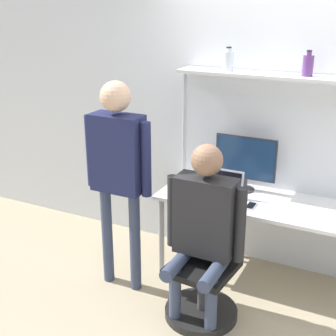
{
  "coord_description": "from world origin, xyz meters",
  "views": [
    {
      "loc": [
        0.67,
        -3.16,
        2.31
      ],
      "look_at": [
        -0.83,
        -0.15,
        1.09
      ],
      "focal_mm": 50.0,
      "sensor_mm": 36.0,
      "label": 1
    }
  ],
  "objects_px": {
    "monitor": "(245,161)",
    "bottle_clear": "(228,61)",
    "cell_phone": "(251,206)",
    "person_seated": "(203,221)",
    "office_chair": "(204,282)",
    "bottle_purple": "(308,65)",
    "person_standing": "(118,160)",
    "laptop": "(225,191)"
  },
  "relations": [
    {
      "from": "monitor",
      "to": "bottle_purple",
      "type": "distance_m",
      "value": 0.94
    },
    {
      "from": "person_standing",
      "to": "office_chair",
      "type": "bearing_deg",
      "value": -4.08
    },
    {
      "from": "person_seated",
      "to": "monitor",
      "type": "bearing_deg",
      "value": 88.45
    },
    {
      "from": "monitor",
      "to": "person_seated",
      "type": "relative_size",
      "value": 0.39
    },
    {
      "from": "monitor",
      "to": "bottle_clear",
      "type": "xyz_separation_m",
      "value": [
        -0.19,
        0.0,
        0.83
      ]
    },
    {
      "from": "cell_phone",
      "to": "person_standing",
      "type": "height_order",
      "value": "person_standing"
    },
    {
      "from": "cell_phone",
      "to": "office_chair",
      "type": "distance_m",
      "value": 0.71
    },
    {
      "from": "monitor",
      "to": "office_chair",
      "type": "distance_m",
      "value": 1.1
    },
    {
      "from": "person_seated",
      "to": "person_standing",
      "type": "xyz_separation_m",
      "value": [
        -0.77,
        0.1,
        0.31
      ]
    },
    {
      "from": "office_chair",
      "to": "bottle_clear",
      "type": "relative_size",
      "value": 4.71
    },
    {
      "from": "monitor",
      "to": "laptop",
      "type": "xyz_separation_m",
      "value": [
        -0.08,
        -0.26,
        -0.2
      ]
    },
    {
      "from": "laptop",
      "to": "cell_phone",
      "type": "xyz_separation_m",
      "value": [
        0.25,
        -0.06,
        -0.06
      ]
    },
    {
      "from": "laptop",
      "to": "cell_phone",
      "type": "bearing_deg",
      "value": -13.44
    },
    {
      "from": "monitor",
      "to": "person_seated",
      "type": "bearing_deg",
      "value": -91.55
    },
    {
      "from": "monitor",
      "to": "laptop",
      "type": "height_order",
      "value": "monitor"
    },
    {
      "from": "person_seated",
      "to": "person_standing",
      "type": "distance_m",
      "value": 0.84
    },
    {
      "from": "person_standing",
      "to": "laptop",
      "type": "bearing_deg",
      "value": 35.75
    },
    {
      "from": "monitor",
      "to": "bottle_clear",
      "type": "distance_m",
      "value": 0.85
    },
    {
      "from": "bottle_clear",
      "to": "office_chair",
      "type": "bearing_deg",
      "value": -78.25
    },
    {
      "from": "cell_phone",
      "to": "bottle_clear",
      "type": "relative_size",
      "value": 0.78
    },
    {
      "from": "person_standing",
      "to": "person_seated",
      "type": "bearing_deg",
      "value": -7.29
    },
    {
      "from": "office_chair",
      "to": "person_standing",
      "type": "height_order",
      "value": "person_standing"
    },
    {
      "from": "bottle_purple",
      "to": "bottle_clear",
      "type": "bearing_deg",
      "value": 180.0
    },
    {
      "from": "cell_phone",
      "to": "bottle_purple",
      "type": "distance_m",
      "value": 1.17
    },
    {
      "from": "office_chair",
      "to": "bottle_purple",
      "type": "xyz_separation_m",
      "value": [
        0.46,
        0.82,
        1.56
      ]
    },
    {
      "from": "laptop",
      "to": "bottle_purple",
      "type": "height_order",
      "value": "bottle_purple"
    },
    {
      "from": "office_chair",
      "to": "bottle_clear",
      "type": "bearing_deg",
      "value": 101.75
    },
    {
      "from": "person_seated",
      "to": "cell_phone",
      "type": "bearing_deg",
      "value": 71.28
    },
    {
      "from": "laptop",
      "to": "cell_phone",
      "type": "distance_m",
      "value": 0.26
    },
    {
      "from": "person_seated",
      "to": "person_standing",
      "type": "relative_size",
      "value": 0.79
    },
    {
      "from": "bottle_clear",
      "to": "laptop",
      "type": "bearing_deg",
      "value": -67.47
    },
    {
      "from": "cell_phone",
      "to": "office_chair",
      "type": "height_order",
      "value": "office_chair"
    },
    {
      "from": "person_seated",
      "to": "laptop",
      "type": "bearing_deg",
      "value": 95.69
    },
    {
      "from": "monitor",
      "to": "person_standing",
      "type": "height_order",
      "value": "person_standing"
    },
    {
      "from": "person_standing",
      "to": "monitor",
      "type": "bearing_deg",
      "value": 44.0
    },
    {
      "from": "office_chair",
      "to": "person_seated",
      "type": "xyz_separation_m",
      "value": [
        -0.0,
        -0.04,
        0.54
      ]
    },
    {
      "from": "laptop",
      "to": "cell_phone",
      "type": "relative_size",
      "value": 1.87
    },
    {
      "from": "laptop",
      "to": "office_chair",
      "type": "bearing_deg",
      "value": -83.49
    },
    {
      "from": "bottle_purple",
      "to": "cell_phone",
      "type": "bearing_deg",
      "value": -131.57
    },
    {
      "from": "office_chair",
      "to": "person_standing",
      "type": "distance_m",
      "value": 1.15
    },
    {
      "from": "person_seated",
      "to": "bottle_clear",
      "type": "xyz_separation_m",
      "value": [
        -0.17,
        0.87,
        1.02
      ]
    },
    {
      "from": "cell_phone",
      "to": "person_seated",
      "type": "bearing_deg",
      "value": -108.72
    }
  ]
}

